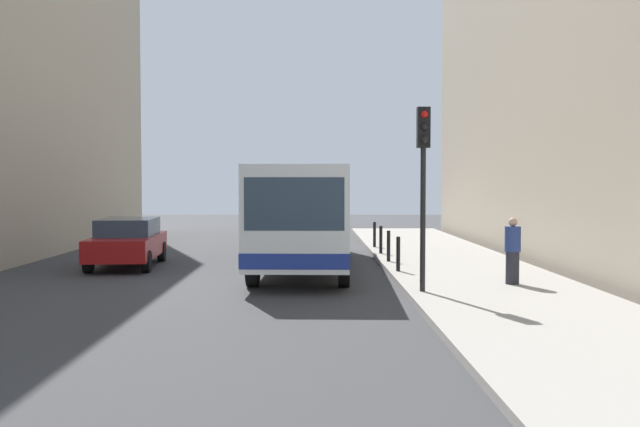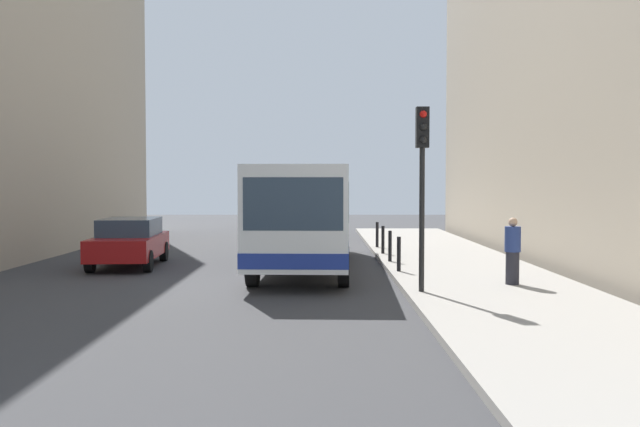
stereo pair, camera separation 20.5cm
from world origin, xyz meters
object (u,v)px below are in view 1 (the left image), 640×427
at_px(traffic_light, 423,163).
at_px(car_beside_bus, 128,241).
at_px(bollard_mid, 389,246).
at_px(bus, 306,211).
at_px(bollard_far, 381,240).
at_px(pedestrian_near_signal, 513,251).
at_px(bollard_near, 398,254).
at_px(bollard_farthest, 375,234).

bearing_deg(traffic_light, car_beside_bus, 143.19).
bearing_deg(bollard_mid, traffic_light, -89.07).
height_order(bus, traffic_light, traffic_light).
relative_size(car_beside_bus, bollard_far, 4.75).
relative_size(bus, pedestrian_near_signal, 6.95).
distance_m(bollard_far, pedestrian_near_signal, 7.87).
distance_m(traffic_light, bollard_near, 4.38).
height_order(bollard_far, pedestrian_near_signal, pedestrian_near_signal).
height_order(bus, bollard_near, bus).
relative_size(bus, bollard_far, 11.69).
bearing_deg(traffic_light, bollard_mid, 90.93).
bearing_deg(bollard_far, car_beside_bus, -162.61).
xyz_separation_m(traffic_light, bollard_farthest, (-0.10, 11.08, -2.38)).
distance_m(car_beside_bus, bollard_mid, 8.05).
xyz_separation_m(traffic_light, pedestrian_near_signal, (2.33, 1.13, -2.06)).
height_order(car_beside_bus, bollard_farthest, car_beside_bus).
bearing_deg(bollard_mid, bus, -171.84).
bearing_deg(bus, car_beside_bus, -1.12).
bearing_deg(bollard_farthest, car_beside_bus, -148.20).
bearing_deg(car_beside_bus, pedestrian_near_signal, 150.81).
relative_size(traffic_light, bollard_near, 4.32).
distance_m(bus, bollard_near, 3.49).
bearing_deg(bollard_near, bollard_farthest, 90.00).
bearing_deg(bollard_farthest, bollard_mid, -90.00).
bearing_deg(bollard_mid, bollard_farthest, 90.00).
distance_m(traffic_light, bollard_mid, 6.59).
xyz_separation_m(car_beside_bus, pedestrian_near_signal, (10.48, -4.96, 0.16)).
bearing_deg(bollard_far, bus, -132.06).
height_order(car_beside_bus, bollard_mid, car_beside_bus).
bearing_deg(bus, pedestrian_near_signal, 139.27).
relative_size(traffic_light, bollard_farthest, 4.32).
distance_m(bollard_near, bollard_far, 4.94).
height_order(bollard_mid, pedestrian_near_signal, pedestrian_near_signal).
relative_size(bus, car_beside_bus, 2.46).
relative_size(bus, bollard_mid, 11.69).
xyz_separation_m(bollard_mid, bollard_farthest, (0.00, 4.94, 0.00)).
bearing_deg(bus, bollard_farthest, -113.55).
xyz_separation_m(bollard_near, bollard_mid, (0.00, 2.47, 0.00)).
relative_size(traffic_light, bollard_far, 4.32).
height_order(traffic_light, bollard_mid, traffic_light).
height_order(bollard_far, bollard_farthest, same).
height_order(car_beside_bus, traffic_light, traffic_light).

